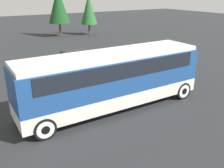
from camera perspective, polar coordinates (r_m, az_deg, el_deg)
name	(u,v)px	position (r m, az deg, el deg)	size (l,w,h in m)	color
ground_plane	(112,108)	(14.35, 0.00, -5.42)	(120.00, 120.00, 0.00)	#26282B
tour_bus	(113,75)	(13.66, 0.35, 1.99)	(10.49, 2.64, 3.22)	silver
parked_car_near	(78,59)	(22.05, -7.75, 5.69)	(4.50, 1.81, 1.37)	black
parked_car_mid	(84,71)	(18.60, -6.38, 2.99)	(4.45, 1.90, 1.43)	silver
tree_left	(58,5)	(37.31, -12.14, 17.19)	(3.00, 3.00, 6.78)	brown
tree_right	(89,9)	(38.16, -5.34, 16.68)	(2.38, 2.38, 5.88)	brown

